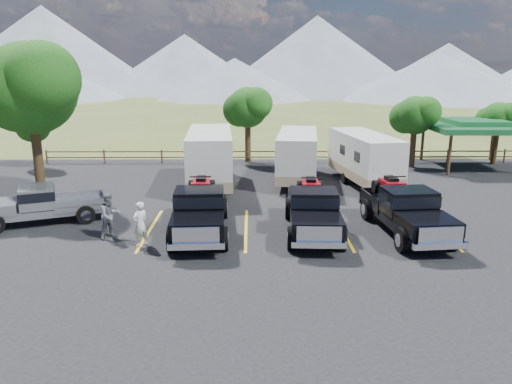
{
  "coord_description": "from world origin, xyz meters",
  "views": [
    {
      "loc": [
        -1.78,
        -15.8,
        6.71
      ],
      "look_at": [
        -1.58,
        4.18,
        1.6
      ],
      "focal_mm": 35.0,
      "sensor_mm": 36.0,
      "label": 1
    }
  ],
  "objects_px": {
    "person_a": "(140,224)",
    "pavilion": "(475,126)",
    "trailer_center": "(297,156)",
    "rig_left": "(200,209)",
    "rig_center": "(313,209)",
    "pickup_silver": "(41,204)",
    "tree_big_nw": "(30,88)",
    "trailer_left": "(210,158)",
    "person_b": "(110,216)",
    "rig_right": "(405,209)",
    "trailer_right": "(364,158)"
  },
  "relations": [
    {
      "from": "person_a",
      "to": "pavilion",
      "type": "bearing_deg",
      "value": 173.6
    },
    {
      "from": "trailer_center",
      "to": "pavilion",
      "type": "bearing_deg",
      "value": 26.23
    },
    {
      "from": "rig_left",
      "to": "rig_center",
      "type": "bearing_deg",
      "value": -2.54
    },
    {
      "from": "rig_left",
      "to": "pickup_silver",
      "type": "bearing_deg",
      "value": 166.06
    },
    {
      "from": "tree_big_nw",
      "to": "pavilion",
      "type": "bearing_deg",
      "value": 17.34
    },
    {
      "from": "rig_left",
      "to": "trailer_left",
      "type": "relative_size",
      "value": 0.7
    },
    {
      "from": "person_b",
      "to": "tree_big_nw",
      "type": "bearing_deg",
      "value": 86.83
    },
    {
      "from": "rig_right",
      "to": "trailer_center",
      "type": "bearing_deg",
      "value": 105.7
    },
    {
      "from": "trailer_left",
      "to": "person_a",
      "type": "xyz_separation_m",
      "value": [
        -1.9,
        -9.32,
        -0.78
      ]
    },
    {
      "from": "trailer_center",
      "to": "rig_right",
      "type": "bearing_deg",
      "value": -61.98
    },
    {
      "from": "trailer_left",
      "to": "pickup_silver",
      "type": "distance_m",
      "value": 9.39
    },
    {
      "from": "trailer_left",
      "to": "trailer_right",
      "type": "relative_size",
      "value": 1.09
    },
    {
      "from": "tree_big_nw",
      "to": "rig_right",
      "type": "relative_size",
      "value": 1.22
    },
    {
      "from": "trailer_left",
      "to": "trailer_center",
      "type": "height_order",
      "value": "trailer_left"
    },
    {
      "from": "tree_big_nw",
      "to": "pickup_silver",
      "type": "xyz_separation_m",
      "value": [
        1.72,
        -4.06,
        -4.7
      ]
    },
    {
      "from": "pickup_silver",
      "to": "pavilion",
      "type": "bearing_deg",
      "value": 94.87
    },
    {
      "from": "trailer_center",
      "to": "trailer_left",
      "type": "bearing_deg",
      "value": -158.56
    },
    {
      "from": "rig_right",
      "to": "trailer_right",
      "type": "relative_size",
      "value": 0.77
    },
    {
      "from": "pavilion",
      "to": "trailer_right",
      "type": "distance_m",
      "value": 9.76
    },
    {
      "from": "rig_right",
      "to": "person_a",
      "type": "bearing_deg",
      "value": -177.56
    },
    {
      "from": "tree_big_nw",
      "to": "person_b",
      "type": "height_order",
      "value": "tree_big_nw"
    },
    {
      "from": "rig_left",
      "to": "trailer_right",
      "type": "relative_size",
      "value": 0.76
    },
    {
      "from": "pickup_silver",
      "to": "person_b",
      "type": "relative_size",
      "value": 3.1
    },
    {
      "from": "tree_big_nw",
      "to": "person_a",
      "type": "bearing_deg",
      "value": -46.48
    },
    {
      "from": "pavilion",
      "to": "rig_left",
      "type": "distance_m",
      "value": 21.59
    },
    {
      "from": "rig_right",
      "to": "trailer_right",
      "type": "bearing_deg",
      "value": 83.22
    },
    {
      "from": "person_b",
      "to": "trailer_left",
      "type": "bearing_deg",
      "value": 24.73
    },
    {
      "from": "trailer_center",
      "to": "pickup_silver",
      "type": "xyz_separation_m",
      "value": [
        -11.74,
        -7.75,
        -0.66
      ]
    },
    {
      "from": "trailer_center",
      "to": "person_b",
      "type": "xyz_separation_m",
      "value": [
        -8.23,
        -9.72,
        -0.59
      ]
    },
    {
      "from": "tree_big_nw",
      "to": "rig_right",
      "type": "height_order",
      "value": "tree_big_nw"
    },
    {
      "from": "trailer_left",
      "to": "person_b",
      "type": "bearing_deg",
      "value": -114.82
    },
    {
      "from": "tree_big_nw",
      "to": "pickup_silver",
      "type": "bearing_deg",
      "value": -67.09
    },
    {
      "from": "pickup_silver",
      "to": "person_b",
      "type": "distance_m",
      "value": 4.02
    },
    {
      "from": "rig_left",
      "to": "pickup_silver",
      "type": "distance_m",
      "value": 7.09
    },
    {
      "from": "rig_left",
      "to": "pickup_silver",
      "type": "height_order",
      "value": "rig_left"
    },
    {
      "from": "rig_center",
      "to": "person_a",
      "type": "distance_m",
      "value": 6.88
    },
    {
      "from": "pickup_silver",
      "to": "trailer_left",
      "type": "bearing_deg",
      "value": 111.63
    },
    {
      "from": "rig_left",
      "to": "trailer_right",
      "type": "bearing_deg",
      "value": 41.73
    },
    {
      "from": "rig_left",
      "to": "rig_right",
      "type": "xyz_separation_m",
      "value": [
        8.34,
        -0.07,
        -0.0
      ]
    },
    {
      "from": "pavilion",
      "to": "person_b",
      "type": "height_order",
      "value": "pavilion"
    },
    {
      "from": "rig_center",
      "to": "trailer_center",
      "type": "xyz_separation_m",
      "value": [
        0.17,
        9.04,
        0.54
      ]
    },
    {
      "from": "rig_left",
      "to": "rig_right",
      "type": "height_order",
      "value": "rig_left"
    },
    {
      "from": "rig_center",
      "to": "person_b",
      "type": "distance_m",
      "value": 8.09
    },
    {
      "from": "tree_big_nw",
      "to": "person_b",
      "type": "xyz_separation_m",
      "value": [
        5.22,
        -6.04,
        -4.63
      ]
    },
    {
      "from": "tree_big_nw",
      "to": "rig_left",
      "type": "distance_m",
      "value": 11.19
    },
    {
      "from": "rig_center",
      "to": "trailer_center",
      "type": "relative_size",
      "value": 0.74
    },
    {
      "from": "rig_center",
      "to": "trailer_right",
      "type": "relative_size",
      "value": 0.74
    },
    {
      "from": "tree_big_nw",
      "to": "trailer_left",
      "type": "distance_m",
      "value": 9.65
    },
    {
      "from": "trailer_center",
      "to": "rig_left",
      "type": "bearing_deg",
      "value": -111.02
    },
    {
      "from": "rig_left",
      "to": "tree_big_nw",
      "type": "bearing_deg",
      "value": 145.02
    }
  ]
}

